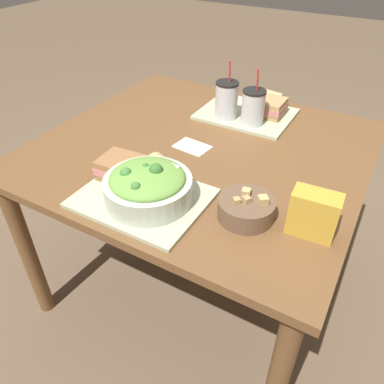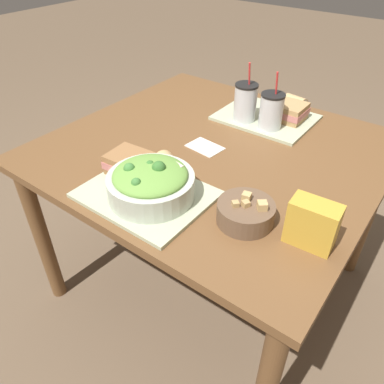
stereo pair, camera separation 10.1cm
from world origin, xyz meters
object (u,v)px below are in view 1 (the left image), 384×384
object	(u,v)px
drink_cup_dark	(226,101)
sandwich_far	(268,107)
drink_cup_red	(253,108)
napkin_folded	(192,147)
salad_bowl	(148,185)
soup_bowl	(246,208)
baguette_far	(273,99)
baguette_near	(163,170)
sandwich_near	(122,168)
chip_bag	(313,214)

from	to	relation	value
drink_cup_dark	sandwich_far	bearing A→B (deg)	39.45
sandwich_far	drink_cup_red	world-z (taller)	drink_cup_red
drink_cup_dark	drink_cup_red	size ratio (longest dim) A/B	1.05
drink_cup_red	napkin_folded	bearing A→B (deg)	-115.24
salad_bowl	soup_bowl	distance (m)	0.28
salad_bowl	soup_bowl	world-z (taller)	salad_bowl
baguette_far	baguette_near	bearing A→B (deg)	-179.36
sandwich_near	soup_bowl	bearing A→B (deg)	-0.49
baguette_near	chip_bag	size ratio (longest dim) A/B	0.99
sandwich_far	napkin_folded	world-z (taller)	sandwich_far
drink_cup_red	napkin_folded	size ratio (longest dim) A/B	1.66
salad_bowl	drink_cup_dark	size ratio (longest dim) A/B	1.10
baguette_far	salad_bowl	bearing A→B (deg)	-176.74
soup_bowl	sandwich_near	size ratio (longest dim) A/B	1.11
drink_cup_dark	drink_cup_red	bearing A→B (deg)	0.00
salad_bowl	drink_cup_red	xyz separation A→B (m)	(0.07, 0.59, 0.01)
sandwich_near	sandwich_far	bearing A→B (deg)	66.29
soup_bowl	salad_bowl	bearing A→B (deg)	-163.39
baguette_near	baguette_far	world-z (taller)	same
sandwich_near	drink_cup_dark	size ratio (longest dim) A/B	0.61
sandwich_far	salad_bowl	bearing A→B (deg)	-97.79
baguette_near	drink_cup_red	size ratio (longest dim) A/B	0.57
drink_cup_dark	drink_cup_red	xyz separation A→B (m)	(0.11, 0.00, -0.00)
baguette_far	drink_cup_red	xyz separation A→B (m)	(-0.02, -0.19, 0.03)
salad_bowl	sandwich_near	xyz separation A→B (m)	(-0.14, 0.05, -0.02)
baguette_near	napkin_folded	xyz separation A→B (m)	(-0.03, 0.23, -0.04)
sandwich_far	napkin_folded	xyz separation A→B (m)	(-0.14, -0.37, -0.04)
salad_bowl	drink_cup_red	world-z (taller)	drink_cup_red
baguette_far	drink_cup_dark	bearing A→B (deg)	155.36
soup_bowl	napkin_folded	bearing A→B (deg)	140.74
baguette_near	drink_cup_dark	xyz separation A→B (m)	(-0.02, 0.49, 0.03)
baguette_near	baguette_far	distance (m)	0.68
salad_bowl	drink_cup_dark	xyz separation A→B (m)	(-0.04, 0.59, 0.02)
sandwich_near	baguette_near	distance (m)	0.13
baguette_far	chip_bag	bearing A→B (deg)	-142.99
chip_bag	soup_bowl	bearing A→B (deg)	-175.24
salad_bowl	baguette_near	distance (m)	0.11
sandwich_near	napkin_folded	distance (m)	0.30
sandwich_far	drink_cup_dark	world-z (taller)	drink_cup_dark
napkin_folded	drink_cup_dark	bearing A→B (deg)	88.10
salad_bowl	drink_cup_red	size ratio (longest dim) A/B	1.15
baguette_near	sandwich_far	xyz separation A→B (m)	(0.11, 0.60, -0.00)
chip_bag	drink_cup_dark	bearing A→B (deg)	130.72
sandwich_far	drink_cup_dark	bearing A→B (deg)	-140.78
baguette_near	baguette_far	bearing A→B (deg)	19.47
napkin_folded	sandwich_far	bearing A→B (deg)	68.69
baguette_far	napkin_folded	distance (m)	0.47
sandwich_near	drink_cup_red	size ratio (longest dim) A/B	0.64
baguette_far	drink_cup_dark	distance (m)	0.23
salad_bowl	napkin_folded	xyz separation A→B (m)	(-0.05, 0.34, -0.06)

